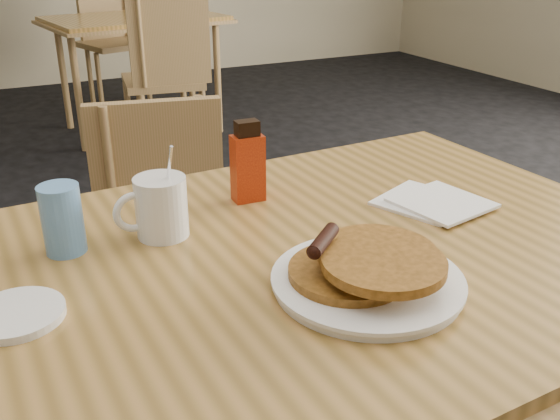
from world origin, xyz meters
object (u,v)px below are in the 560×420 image
object	(u,v)px
coffee_mug	(160,206)
blue_tumbler	(62,219)
main_table	(294,275)
syrup_bottle	(248,164)
pancake_plate	(368,273)
chair_main_far	(170,224)
chair_neighbor_near	(166,65)
neighbor_table	(135,24)
chair_neighbor_far	(111,27)

from	to	relation	value
coffee_mug	blue_tumbler	xyz separation A→B (m)	(-0.16, 0.01, 0.00)
main_table	syrup_bottle	distance (m)	0.27
pancake_plate	chair_main_far	bearing A→B (deg)	93.28
pancake_plate	blue_tumbler	distance (m)	0.50
main_table	coffee_mug	distance (m)	0.26
coffee_mug	chair_main_far	bearing A→B (deg)	89.53
chair_neighbor_near	syrup_bottle	distance (m)	2.40
main_table	neighbor_table	size ratio (longest dim) A/B	1.17
pancake_plate	coffee_mug	world-z (taller)	coffee_mug
chair_main_far	chair_neighbor_near	bearing A→B (deg)	85.20
chair_neighbor_far	coffee_mug	size ratio (longest dim) A/B	5.79
chair_main_far	blue_tumbler	size ratio (longest dim) A/B	6.97
neighbor_table	pancake_plate	distance (m)	3.48
coffee_mug	blue_tumbler	distance (m)	0.16
chair_neighbor_near	blue_tumbler	distance (m)	2.57
chair_neighbor_far	blue_tumbler	xyz separation A→B (m)	(-0.92, -3.90, 0.22)
chair_neighbor_far	syrup_bottle	size ratio (longest dim) A/B	6.04
chair_main_far	syrup_bottle	xyz separation A→B (m)	(0.03, -0.50, 0.34)
neighbor_table	blue_tumbler	xyz separation A→B (m)	(-0.91, -3.12, 0.11)
chair_neighbor_far	main_table	bearing A→B (deg)	-114.36
neighbor_table	chair_neighbor_far	size ratio (longest dim) A/B	1.21
chair_main_far	chair_neighbor_far	bearing A→B (deg)	92.07
chair_neighbor_far	syrup_bottle	distance (m)	3.88
pancake_plate	syrup_bottle	world-z (taller)	syrup_bottle
syrup_bottle	blue_tumbler	world-z (taller)	syrup_bottle
pancake_plate	chair_neighbor_near	bearing A→B (deg)	79.56
syrup_bottle	chair_main_far	bearing A→B (deg)	95.81
chair_neighbor_far	coffee_mug	xyz separation A→B (m)	(-0.76, -3.91, 0.22)
chair_neighbor_near	blue_tumbler	world-z (taller)	chair_neighbor_near
pancake_plate	coffee_mug	distance (m)	0.38
main_table	neighbor_table	distance (m)	3.35
chair_neighbor_far	coffee_mug	bearing A→B (deg)	-117.22
blue_tumbler	main_table	bearing A→B (deg)	-28.12
chair_neighbor_near	coffee_mug	distance (m)	2.53
chair_main_far	pancake_plate	xyz separation A→B (m)	(0.05, -0.89, 0.29)
syrup_bottle	blue_tumbler	bearing A→B (deg)	-166.83
syrup_bottle	pancake_plate	bearing A→B (deg)	-83.64
main_table	neighbor_table	world-z (taller)	same
main_table	chair_main_far	distance (m)	0.78
main_table	pancake_plate	world-z (taller)	pancake_plate
coffee_mug	syrup_bottle	size ratio (longest dim) A/B	1.04
chair_main_far	pancake_plate	bearing A→B (deg)	-74.75
main_table	chair_neighbor_near	xyz separation A→B (m)	(0.55, 2.58, -0.14)
main_table	coffee_mug	size ratio (longest dim) A/B	8.19
main_table	chair_neighbor_near	bearing A→B (deg)	77.93
chair_main_far	blue_tumbler	xyz separation A→B (m)	(-0.34, -0.57, 0.32)
chair_neighbor_far	syrup_bottle	world-z (taller)	chair_neighbor_far
chair_main_far	coffee_mug	world-z (taller)	coffee_mug
chair_neighbor_far	blue_tumbler	bearing A→B (deg)	-119.51
chair_neighbor_near	pancake_plate	bearing A→B (deg)	-91.38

